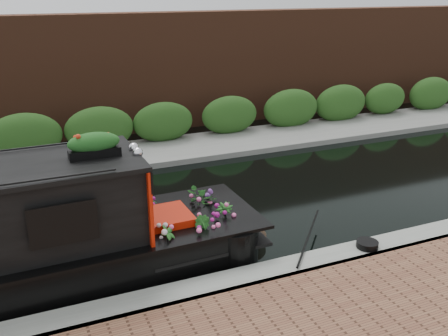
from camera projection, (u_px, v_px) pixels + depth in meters
name	position (u px, v px, depth m)	size (l,w,h in m)	color
ground	(140.00, 220.00, 10.97)	(80.00, 80.00, 0.00)	black
near_bank_coping	(190.00, 302.00, 8.12)	(40.00, 0.60, 0.50)	gray
far_bank_path	(105.00, 161.00, 14.59)	(40.00, 2.40, 0.34)	gray
far_hedge	(99.00, 152.00, 15.37)	(40.00, 1.10, 2.80)	#244C19
far_brick_wall	(89.00, 135.00, 17.18)	(40.00, 1.00, 8.00)	#4E2A1A
rope_fender	(255.00, 233.00, 10.00)	(0.34, 0.34, 0.36)	brown
coiled_mooring_rope	(367.00, 244.00, 9.30)	(0.41, 0.41, 0.12)	black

